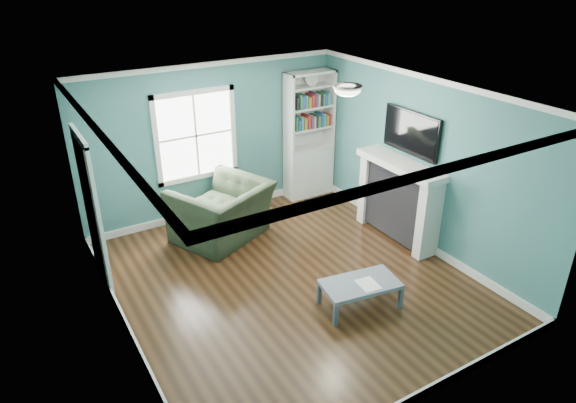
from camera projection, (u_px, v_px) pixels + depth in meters
floor at (291, 280)px, 7.15m from camera, size 5.00×5.00×0.00m
room_walls at (291, 176)px, 6.46m from camera, size 5.00×5.00×5.00m
trim at (291, 201)px, 6.61m from camera, size 4.50×5.00×2.60m
window at (196, 136)px, 8.30m from camera, size 1.40×0.06×1.50m
bookshelf at (309, 147)px, 9.34m from camera, size 0.90×0.35×2.31m
fireplace at (398, 201)px, 7.99m from camera, size 0.44×1.58×1.30m
tv at (411, 133)px, 7.57m from camera, size 0.06×1.10×0.65m
door at (91, 210)px, 6.74m from camera, size 0.12×0.98×2.17m
ceiling_fixture at (348, 89)px, 6.53m from camera, size 0.38×0.38×0.15m
light_switch at (123, 164)px, 7.86m from camera, size 0.08×0.01×0.12m
recliner at (221, 203)px, 7.99m from camera, size 1.63×1.39×1.21m
coffee_table at (360, 285)px, 6.51m from camera, size 1.05×0.68×0.35m
paper_sheet at (368, 284)px, 6.45m from camera, size 0.27×0.32×0.00m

